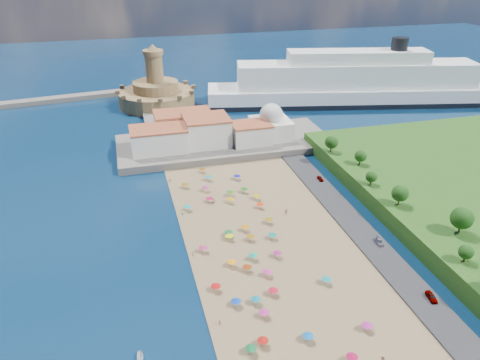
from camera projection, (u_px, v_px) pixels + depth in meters
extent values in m
plane|color=#071938|center=(249.00, 244.00, 135.46)|extent=(700.00, 700.00, 0.00)
cube|color=#59544C|center=(225.00, 143.00, 200.06)|extent=(90.00, 36.00, 3.00)
cube|color=#59544C|center=(164.00, 122.00, 225.33)|extent=(18.00, 70.00, 2.40)
cube|color=silver|center=(159.00, 140.00, 187.47)|extent=(22.00, 14.00, 9.00)
cube|color=silver|center=(207.00, 131.00, 193.34)|extent=(18.00, 16.00, 11.00)
cube|color=silver|center=(251.00, 134.00, 194.71)|extent=(16.00, 12.00, 8.00)
cube|color=silver|center=(183.00, 124.00, 202.08)|extent=(24.00, 14.00, 10.00)
cube|color=silver|center=(271.00, 128.00, 200.46)|extent=(16.00, 16.00, 8.00)
sphere|color=silver|center=(271.00, 115.00, 197.76)|extent=(10.00, 10.00, 10.00)
cylinder|color=silver|center=(272.00, 106.00, 196.05)|extent=(1.20, 1.20, 1.60)
cylinder|color=#99794C|center=(157.00, 98.00, 249.95)|extent=(40.00, 40.00, 8.00)
cylinder|color=#99794C|center=(156.00, 86.00, 247.02)|extent=(24.00, 24.00, 5.00)
cylinder|color=#99794C|center=(154.00, 68.00, 242.75)|extent=(9.00, 9.00, 14.00)
cylinder|color=#99794C|center=(153.00, 52.00, 239.05)|extent=(10.40, 10.40, 2.40)
cone|color=#99794C|center=(153.00, 47.00, 237.84)|extent=(6.00, 6.00, 3.00)
cube|color=black|center=(353.00, 101.00, 254.77)|extent=(160.24, 55.65, 2.56)
cube|color=white|center=(354.00, 95.00, 253.22)|extent=(159.18, 55.05, 9.47)
cube|color=white|center=(356.00, 75.00, 248.24)|extent=(127.43, 44.45, 12.62)
cube|color=white|center=(358.00, 57.00, 243.98)|extent=(75.09, 29.53, 6.31)
cylinder|color=black|center=(400.00, 44.00, 242.15)|extent=(8.42, 8.42, 6.31)
cylinder|color=gray|center=(216.00, 288.00, 116.10)|extent=(0.07, 0.07, 2.00)
cone|color=red|center=(216.00, 285.00, 115.69)|extent=(2.50, 2.50, 0.60)
cylinder|color=gray|center=(206.00, 189.00, 163.10)|extent=(0.07, 0.07, 2.00)
cone|color=#A9246E|center=(206.00, 187.00, 162.69)|extent=(2.50, 2.50, 0.60)
cylinder|color=gray|center=(269.00, 221.00, 144.28)|extent=(0.07, 0.07, 2.00)
cone|color=#87680C|center=(269.00, 218.00, 143.88)|extent=(2.50, 2.50, 0.60)
cylinder|color=gray|center=(251.00, 238.00, 135.77)|extent=(0.07, 0.07, 2.00)
cone|color=#975F0D|center=(251.00, 236.00, 135.37)|extent=(2.50, 2.50, 0.60)
cylinder|color=gray|center=(230.00, 201.00, 155.66)|extent=(0.07, 0.07, 2.00)
cone|color=#E3A70C|center=(230.00, 198.00, 155.25)|extent=(2.50, 2.50, 0.60)
cylinder|color=gray|center=(237.00, 177.00, 171.22)|extent=(0.07, 0.07, 2.00)
cone|color=#0E15B6|center=(237.00, 175.00, 170.82)|extent=(2.50, 2.50, 0.60)
cylinder|color=gray|center=(208.00, 178.00, 170.69)|extent=(0.07, 0.07, 2.00)
cone|color=teal|center=(208.00, 176.00, 170.28)|extent=(2.50, 2.50, 0.60)
cylinder|color=gray|center=(245.00, 228.00, 140.42)|extent=(0.07, 0.07, 2.00)
cone|color=#CA7709|center=(245.00, 226.00, 140.02)|extent=(2.50, 2.50, 0.60)
cylinder|color=gray|center=(209.00, 200.00, 156.11)|extent=(0.07, 0.07, 2.00)
cone|color=#AE0D47|center=(209.00, 198.00, 155.71)|extent=(2.50, 2.50, 0.60)
cylinder|color=gray|center=(277.00, 255.00, 128.59)|extent=(0.07, 0.07, 2.00)
cone|color=#9E2167|center=(277.00, 252.00, 128.19)|extent=(2.50, 2.50, 0.60)
cylinder|color=gray|center=(308.00, 338.00, 101.36)|extent=(0.07, 0.07, 2.00)
cone|color=#0D60B3|center=(308.00, 335.00, 100.96)|extent=(2.50, 2.50, 0.60)
cylinder|color=gray|center=(257.00, 197.00, 157.87)|extent=(0.07, 0.07, 2.00)
cone|color=#CAA00B|center=(257.00, 195.00, 157.46)|extent=(2.50, 2.50, 0.60)
cylinder|color=gray|center=(232.00, 264.00, 124.98)|extent=(0.07, 0.07, 2.00)
cone|color=orange|center=(232.00, 261.00, 124.57)|extent=(2.50, 2.50, 0.60)
cylinder|color=gray|center=(185.00, 186.00, 165.29)|extent=(0.07, 0.07, 2.00)
cone|color=#7C5B0B|center=(185.00, 184.00, 164.88)|extent=(2.50, 2.50, 0.60)
cylinder|color=gray|center=(203.00, 170.00, 176.48)|extent=(0.07, 0.07, 2.00)
cone|color=#7F470B|center=(203.00, 168.00, 176.07)|extent=(2.50, 2.50, 0.60)
cylinder|color=gray|center=(256.00, 301.00, 111.86)|extent=(0.07, 0.07, 2.00)
cone|color=#0E7384|center=(256.00, 298.00, 111.46)|extent=(2.50, 2.50, 0.60)
cylinder|color=gray|center=(203.00, 249.00, 130.79)|extent=(0.07, 0.07, 2.00)
cone|color=#BE2868|center=(203.00, 247.00, 130.38)|extent=(2.50, 2.50, 0.60)
cylinder|color=gray|center=(229.00, 234.00, 137.90)|extent=(0.07, 0.07, 2.00)
cone|color=#136C32|center=(229.00, 231.00, 137.49)|extent=(2.50, 2.50, 0.60)
cylinder|color=gray|center=(230.00, 193.00, 160.23)|extent=(0.07, 0.07, 2.00)
cone|color=#2B7B15|center=(230.00, 191.00, 159.83)|extent=(2.50, 2.50, 0.60)
cylinder|color=gray|center=(267.00, 273.00, 121.23)|extent=(0.07, 0.07, 2.00)
cone|color=#CC2B84|center=(267.00, 271.00, 120.82)|extent=(2.50, 2.50, 0.60)
cylinder|color=gray|center=(272.00, 237.00, 136.54)|extent=(0.07, 0.07, 2.00)
cone|color=#0D7779|center=(272.00, 234.00, 136.14)|extent=(2.50, 2.50, 0.60)
cylinder|color=gray|center=(326.00, 281.00, 118.53)|extent=(0.07, 0.07, 2.00)
cone|color=teal|center=(326.00, 278.00, 118.12)|extent=(2.50, 2.50, 0.60)
cylinder|color=gray|center=(188.00, 208.00, 151.26)|extent=(0.07, 0.07, 2.00)
cone|color=#0F8E90|center=(187.00, 206.00, 150.86)|extent=(2.50, 2.50, 0.60)
cylinder|color=gray|center=(253.00, 257.00, 127.59)|extent=(0.07, 0.07, 2.00)
cone|color=#0F8C73|center=(253.00, 254.00, 127.18)|extent=(2.50, 2.50, 0.60)
cylinder|color=gray|center=(352.00, 359.00, 96.21)|extent=(0.07, 0.07, 2.00)
cone|color=#A40D3E|center=(352.00, 356.00, 95.80)|extent=(2.50, 2.50, 0.60)
cylinder|color=gray|center=(263.00, 343.00, 100.17)|extent=(0.07, 0.07, 2.00)
cone|color=#AA150D|center=(263.00, 339.00, 99.76)|extent=(2.50, 2.50, 0.60)
cylinder|color=gray|center=(264.00, 314.00, 107.83)|extent=(0.07, 0.07, 2.00)
cone|color=#BD287D|center=(264.00, 311.00, 107.43)|extent=(2.50, 2.50, 0.60)
cylinder|color=gray|center=(244.00, 190.00, 162.15)|extent=(0.07, 0.07, 2.00)
cone|color=#1D6912|center=(244.00, 188.00, 161.74)|extent=(2.50, 2.50, 0.60)
cylinder|color=gray|center=(251.00, 350.00, 98.28)|extent=(0.07, 0.07, 2.00)
cone|color=#11622E|center=(251.00, 347.00, 97.87)|extent=(2.50, 2.50, 0.60)
cylinder|color=gray|center=(260.00, 206.00, 152.53)|extent=(0.07, 0.07, 2.00)
cone|color=red|center=(260.00, 204.00, 152.13)|extent=(2.50, 2.50, 0.60)
cylinder|color=gray|center=(229.00, 238.00, 136.02)|extent=(0.07, 0.07, 2.00)
cone|color=#D7DF0C|center=(229.00, 235.00, 135.62)|extent=(2.50, 2.50, 0.60)
cylinder|color=gray|center=(273.00, 292.00, 114.69)|extent=(0.07, 0.07, 2.00)
cone|color=red|center=(273.00, 289.00, 114.29)|extent=(2.50, 2.50, 0.60)
cylinder|color=gray|center=(236.00, 303.00, 111.20)|extent=(0.07, 0.07, 2.00)
cone|color=#0D3CB4|center=(236.00, 300.00, 110.79)|extent=(2.50, 2.50, 0.60)
cylinder|color=gray|center=(367.00, 327.00, 104.15)|extent=(0.07, 0.07, 2.00)
cone|color=#AA248C|center=(367.00, 324.00, 103.74)|extent=(2.50, 2.50, 0.60)
cylinder|color=gray|center=(247.00, 269.00, 123.00)|extent=(0.07, 0.07, 2.00)
cone|color=maroon|center=(247.00, 266.00, 122.60)|extent=(2.50, 2.50, 0.60)
imported|color=tan|center=(182.00, 214.00, 148.19)|extent=(1.32, 1.28, 1.81)
imported|color=tan|center=(214.00, 200.00, 155.99)|extent=(0.94, 1.06, 1.81)
imported|color=tan|center=(383.00, 359.00, 96.35)|extent=(1.01, 1.06, 1.76)
imported|color=tan|center=(275.00, 234.00, 138.08)|extent=(0.76, 0.80, 1.85)
imported|color=tan|center=(192.00, 254.00, 129.09)|extent=(0.94, 0.99, 1.62)
imported|color=tan|center=(263.00, 342.00, 100.67)|extent=(0.56, 1.48, 1.57)
imported|color=tan|center=(170.00, 180.00, 169.52)|extent=(1.04, 0.58, 1.67)
imported|color=tan|center=(220.00, 322.00, 105.85)|extent=(0.60, 0.72, 1.70)
imported|color=tan|center=(286.00, 211.00, 149.54)|extent=(1.83, 0.98, 1.89)
imported|color=white|center=(140.00, 358.00, 97.16)|extent=(1.49, 3.53, 1.34)
imported|color=gray|center=(379.00, 241.00, 134.18)|extent=(2.36, 4.39, 1.21)
imported|color=gray|center=(320.00, 178.00, 170.31)|extent=(1.46, 3.55, 1.21)
imported|color=gray|center=(432.00, 297.00, 112.98)|extent=(2.22, 4.35, 1.42)
cylinder|color=#382314|center=(465.00, 258.00, 117.46)|extent=(0.50, 0.50, 2.12)
sphere|color=#14380F|center=(466.00, 252.00, 116.60)|extent=(3.82, 3.82, 3.82)
cylinder|color=#382314|center=(460.00, 228.00, 128.82)|extent=(0.50, 0.50, 3.45)
sphere|color=#14380F|center=(462.00, 218.00, 127.42)|extent=(6.21, 6.21, 6.21)
cylinder|color=#382314|center=(399.00, 201.00, 142.99)|extent=(0.50, 0.50, 2.88)
sphere|color=#14380F|center=(400.00, 193.00, 141.83)|extent=(5.19, 5.19, 5.19)
cylinder|color=#382314|center=(371.00, 182.00, 155.27)|extent=(0.50, 0.50, 2.13)
sphere|color=#14380F|center=(371.00, 177.00, 154.41)|extent=(3.83, 3.83, 3.83)
cylinder|color=#382314|center=(360.00, 161.00, 169.54)|extent=(0.50, 0.50, 2.42)
sphere|color=#14380F|center=(361.00, 156.00, 168.56)|extent=(4.36, 4.36, 4.36)
cylinder|color=#382314|center=(331.00, 148.00, 179.91)|extent=(0.50, 0.50, 2.83)
sphere|color=#14380F|center=(332.00, 142.00, 178.76)|extent=(5.09, 5.09, 5.09)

